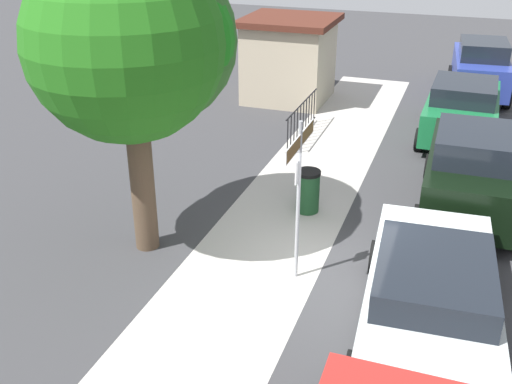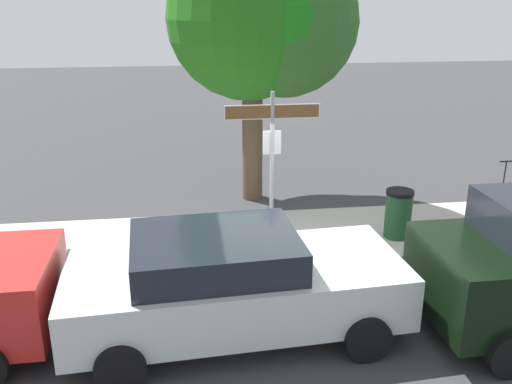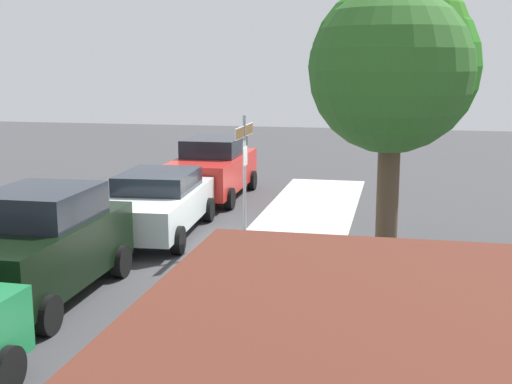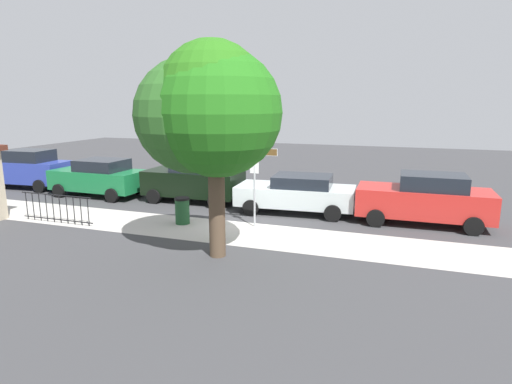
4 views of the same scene
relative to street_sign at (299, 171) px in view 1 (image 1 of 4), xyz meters
name	(u,v)px [view 1 (image 1 of 4)]	position (x,y,z in m)	size (l,w,h in m)	color
ground_plane	(320,271)	(0.31, -0.40, -2.15)	(60.00, 60.00, 0.00)	#38383A
sidewalk_strip	(286,214)	(2.31, 0.90, -2.15)	(24.00, 2.60, 0.00)	#B1ABA4
street_sign	(299,171)	(0.00, 0.00, 0.00)	(1.66, 0.07, 3.06)	#9EA0A5
shade_tree	(137,36)	(0.28, 3.12, 2.03)	(4.18, 3.53, 6.06)	#4F3D2D
car_silver	(431,295)	(-0.94, -2.45, -1.35)	(4.80, 2.41, 1.54)	silver
car_black	(473,170)	(3.86, -2.90, -1.17)	(4.35, 2.18, 1.97)	black
car_green	(462,109)	(8.66, -2.48, -1.26)	(4.45, 2.23, 1.75)	#176B37
car_blue	(480,68)	(13.46, -2.87, -1.16)	(4.48, 2.25, 1.98)	#2A3A97
iron_fence	(302,120)	(7.09, 1.90, -1.60)	(3.16, 0.04, 1.07)	black
utility_shed	(289,58)	(10.67, 3.40, -0.72)	(3.06, 3.06, 2.82)	tan
trash_bin	(308,191)	(2.63, 0.50, -1.66)	(0.55, 0.55, 0.98)	#1E4C28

